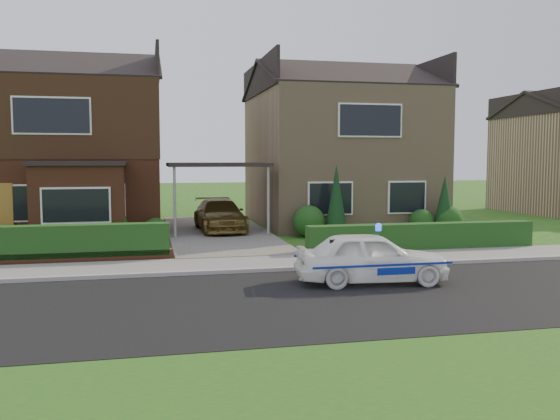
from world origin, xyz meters
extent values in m
plane|color=#165215|center=(0.00, 0.00, 0.00)|extent=(120.00, 120.00, 0.00)
cube|color=black|center=(0.00, 0.00, 0.00)|extent=(60.00, 6.00, 0.02)
cube|color=#9E9993|center=(0.00, 3.05, 0.06)|extent=(60.00, 0.16, 0.12)
cube|color=slate|center=(0.00, 4.10, 0.05)|extent=(60.00, 2.00, 0.10)
cube|color=#165215|center=(0.00, -5.00, 0.00)|extent=(60.00, 4.00, 0.01)
cube|color=#666059|center=(0.00, 11.00, 0.06)|extent=(3.80, 12.00, 0.12)
cube|color=brown|center=(-5.80, 14.00, 2.90)|extent=(7.20, 8.00, 5.80)
cube|color=white|center=(-7.38, 9.98, 1.40)|extent=(1.80, 0.08, 1.30)
cube|color=white|center=(-4.22, 9.98, 1.40)|extent=(1.60, 0.08, 1.30)
cube|color=white|center=(-5.80, 9.98, 4.40)|extent=(2.60, 0.08, 1.30)
cube|color=black|center=(-5.80, 14.00, 4.35)|extent=(7.26, 8.06, 2.90)
cube|color=brown|center=(-4.94, 9.30, 1.35)|extent=(3.00, 1.40, 2.70)
cube|color=black|center=(-4.94, 9.30, 2.77)|extent=(3.20, 1.60, 0.14)
cube|color=#A18363|center=(5.80, 14.00, 2.90)|extent=(7.20, 8.00, 5.80)
cube|color=white|center=(4.22, 9.98, 1.40)|extent=(1.80, 0.08, 1.30)
cube|color=white|center=(7.38, 9.98, 1.40)|extent=(1.60, 0.08, 1.30)
cube|color=white|center=(5.80, 9.98, 4.40)|extent=(2.60, 0.08, 1.30)
cube|color=black|center=(0.00, 11.00, 2.70)|extent=(3.80, 3.00, 0.14)
cylinder|color=gray|center=(-1.70, 9.60, 1.35)|extent=(0.10, 0.10, 2.70)
cylinder|color=gray|center=(1.70, 9.60, 1.35)|extent=(0.10, 0.10, 2.70)
cube|color=brown|center=(-5.80, 5.30, 0.18)|extent=(7.70, 0.25, 0.36)
cube|color=#133D17|center=(-5.80, 5.45, 0.00)|extent=(7.50, 0.55, 0.90)
cube|color=#133D17|center=(5.80, 5.35, 0.00)|extent=(7.50, 0.55, 0.80)
sphere|color=#133D17|center=(-4.00, 9.30, 0.66)|extent=(1.32, 1.32, 1.32)
sphere|color=#133D17|center=(-2.40, 9.60, 0.42)|extent=(0.84, 0.84, 0.84)
sphere|color=#133D17|center=(3.20, 9.40, 0.60)|extent=(1.20, 1.20, 1.20)
sphere|color=#133D17|center=(7.80, 9.50, 0.48)|extent=(0.96, 0.96, 0.96)
sphere|color=#133D17|center=(8.80, 9.20, 0.54)|extent=(1.08, 1.08, 1.08)
cone|color=black|center=(4.20, 9.20, 1.30)|extent=(0.90, 0.90, 2.60)
cone|color=black|center=(8.60, 9.20, 1.10)|extent=(0.90, 0.90, 2.20)
imported|color=white|center=(2.48, 1.20, 0.61)|extent=(1.78, 3.69, 1.21)
sphere|color=#193FF2|center=(2.66, 1.20, 1.29)|extent=(0.17, 0.17, 0.17)
cube|color=navy|center=(2.48, 0.48, 0.56)|extent=(3.28, 0.02, 0.05)
cube|color=navy|center=(2.48, 1.92, 0.56)|extent=(3.28, 0.02, 0.05)
ellipsoid|color=black|center=(1.49, 1.10, 0.86)|extent=(0.22, 0.17, 0.21)
sphere|color=white|center=(1.50, 1.04, 0.85)|extent=(0.11, 0.11, 0.11)
sphere|color=black|center=(1.51, 1.08, 1.00)|extent=(0.13, 0.13, 0.13)
cone|color=black|center=(1.46, 1.09, 1.07)|extent=(0.04, 0.04, 0.05)
cone|color=black|center=(1.55, 1.09, 1.07)|extent=(0.04, 0.04, 0.05)
imported|color=brown|center=(0.10, 11.28, 0.73)|extent=(1.87, 4.25, 1.22)
imported|color=gray|center=(-6.74, 8.38, 0.40)|extent=(0.49, 0.41, 0.80)
imported|color=gray|center=(-2.70, 9.00, 0.33)|extent=(0.47, 0.47, 0.66)
imported|color=gray|center=(-4.22, 9.00, 0.37)|extent=(0.55, 0.55, 0.74)
camera|label=1|loc=(-2.60, -11.76, 2.95)|focal=38.00mm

